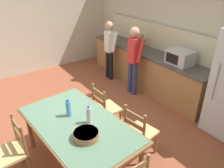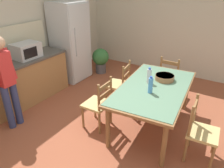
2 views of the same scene
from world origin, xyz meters
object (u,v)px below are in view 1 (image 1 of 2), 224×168
(serving_bowl, at_px, (86,135))
(chair_side_far_right, at_px, (139,132))
(microwave, at_px, (180,57))
(person_at_counter, at_px, (134,58))
(bottle_near_centre, at_px, (68,108))
(paper_bag, at_px, (138,41))
(dining_table, at_px, (78,127))
(person_at_sink, at_px, (110,48))
(chair_side_near_left, at_px, (12,152))
(bottle_off_centre, at_px, (89,115))
(chair_side_far_left, at_px, (105,108))

(serving_bowl, relative_size, chair_side_far_right, 0.35)
(microwave, height_order, person_at_counter, person_at_counter)
(bottle_near_centre, height_order, serving_bowl, bottle_near_centre)
(paper_bag, bearing_deg, microwave, 0.34)
(paper_bag, xyz_separation_m, bottle_near_centre, (1.47, -2.57, -0.19))
(dining_table, relative_size, person_at_sink, 1.26)
(bottle_near_centre, xyz_separation_m, person_at_sink, (-2.00, 2.08, -0.03))
(chair_side_near_left, relative_size, person_at_counter, 0.57)
(paper_bag, bearing_deg, dining_table, -56.26)
(bottle_off_centre, height_order, serving_bowl, bottle_off_centre)
(paper_bag, relative_size, dining_table, 0.19)
(serving_bowl, xyz_separation_m, person_at_sink, (-2.56, 2.11, 0.04))
(microwave, relative_size, bottle_off_centre, 1.85)
(person_at_counter, bearing_deg, chair_side_far_left, -149.24)
(bottle_near_centre, bearing_deg, chair_side_far_left, 108.10)
(bottle_near_centre, distance_m, chair_side_far_left, 0.95)
(bottle_near_centre, height_order, person_at_counter, person_at_counter)
(dining_table, bearing_deg, bottle_near_centre, -174.93)
(chair_side_far_left, bearing_deg, bottle_near_centre, 107.20)
(chair_side_far_left, distance_m, person_at_sink, 2.21)
(serving_bowl, xyz_separation_m, chair_side_far_right, (0.02, 0.89, -0.38))
(microwave, xyz_separation_m, chair_side_far_left, (-0.09, -1.79, -0.61))
(serving_bowl, bearing_deg, dining_table, 171.55)
(microwave, relative_size, chair_side_near_left, 0.55)
(person_at_sink, bearing_deg, person_at_counter, -91.15)
(microwave, height_order, serving_bowl, microwave)
(microwave, distance_m, serving_bowl, 2.72)
(paper_bag, xyz_separation_m, bottle_off_centre, (1.78, -2.41, -0.19))
(bottle_off_centre, bearing_deg, person_at_sink, 140.23)
(chair_side_near_left, distance_m, person_at_sink, 3.49)
(bottle_near_centre, bearing_deg, serving_bowl, -2.91)
(paper_bag, bearing_deg, person_at_counter, -48.03)
(serving_bowl, bearing_deg, chair_side_near_left, -130.15)
(serving_bowl, bearing_deg, microwave, 105.66)
(person_at_sink, bearing_deg, chair_side_far_left, -126.52)
(serving_bowl, relative_size, person_at_counter, 0.20)
(dining_table, bearing_deg, microwave, 98.93)
(person_at_counter, bearing_deg, bottle_near_centre, -153.80)
(paper_bag, bearing_deg, bottle_off_centre, -53.53)
(bottle_off_centre, xyz_separation_m, chair_side_far_left, (-0.57, 0.63, -0.45))
(chair_side_near_left, bearing_deg, person_at_sink, 118.58)
(microwave, bearing_deg, serving_bowl, -74.34)
(microwave, distance_m, chair_side_far_left, 1.89)
(bottle_near_centre, bearing_deg, person_at_sink, 133.87)
(chair_side_far_right, height_order, person_at_sink, person_at_sink)
(dining_table, relative_size, bottle_near_centre, 7.15)
(chair_side_near_left, relative_size, person_at_sink, 0.59)
(serving_bowl, height_order, chair_side_far_left, chair_side_far_left)
(microwave, height_order, bottle_off_centre, microwave)
(paper_bag, bearing_deg, bottle_near_centre, -60.18)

